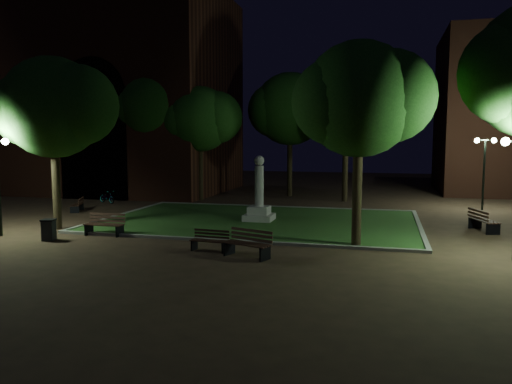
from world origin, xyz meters
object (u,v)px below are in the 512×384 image
Objects in this scene: bench_near_left at (210,241)px; monument at (259,203)px; bench_left_side at (78,205)px; bench_right_side at (482,221)px; bench_west_near at (105,225)px; trash_bin at (49,230)px; bicycle at (107,197)px; bench_near_right at (248,244)px.

monument is at bearing 93.52° from bench_near_left.
bench_left_side is at bearing 175.67° from monument.
bench_right_side is (10.23, -0.05, -0.49)m from monument.
bench_near_left is at bearing -17.23° from bench_west_near.
monument is 2.12× the size of bench_left_side.
trash_bin reaches higher than bench_near_left.
monument is 7.47m from bench_west_near.
bench_near_left is at bearing -110.92° from bicycle.
bench_left_side is 1.00× the size of bicycle.
bench_near_right is 8.63m from trash_bin.
bench_near_right is at bearing 111.59° from bench_right_side.
monument is at bearing 71.74° from bench_right_side.
bench_west_near is 0.90× the size of bench_right_side.
monument is at bearing 42.62° from bench_west_near.
bench_left_side is (-5.25, 5.81, -0.07)m from bench_west_near.
bench_left_side is 0.80× the size of bench_right_side.
trash_bin is 11.81m from bicycle.
bicycle is at bearing 110.06° from trash_bin.
trash_bin is at bearing 92.48° from bench_right_side.
bicycle is at bearing 139.33° from bench_near_left.
bench_near_left is at bearing -91.44° from monument.
bench_right_side is 21.92m from bicycle.
bench_near_left is 5.63m from bench_west_near.
bicycle is (-5.67, 9.56, -0.04)m from bench_west_near.
bench_right_side is (10.40, 6.66, 0.10)m from bench_near_left.
monument is 10.24m from bench_right_side.
bench_right_side is at bearing -0.29° from monument.
bench_right_side is 2.20× the size of trash_bin.
monument is 7.47m from bench_near_right.
bench_left_side is at bearing 132.64° from bench_west_near.
bicycle is (-11.03, 11.28, 0.03)m from bench_near_left.
bench_near_right is at bearing 33.91° from bench_left_side.
trash_bin is (-6.98, 0.18, 0.08)m from bench_near_left.
monument is at bearing 121.51° from bench_near_right.
trash_bin is at bearing -176.53° from bench_near_left.
bench_near_right reaches higher than trash_bin.
bench_right_side is (15.76, 4.94, 0.02)m from bench_west_near.
bench_west_near reaches higher than bench_near_left.
bench_near_left is 6.98m from trash_bin.
monument is 2.23× the size of bench_near_left.
bench_right_side reaches higher than bench_left_side.
monument is 6.74m from bench_near_left.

